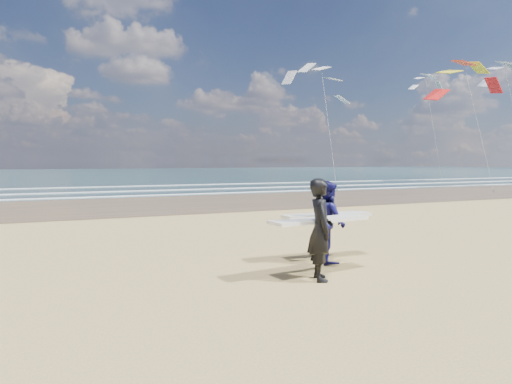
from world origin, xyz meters
name	(u,v)px	position (x,y,z in m)	size (l,w,h in m)	color
wet_sand_strip	(418,193)	(20.00, 18.00, 0.01)	(220.00, 12.00, 0.01)	#4B3828
ocean	(198,173)	(20.00, 72.00, 0.01)	(220.00, 100.00, 0.02)	#1A3539
foam_breakers	(337,185)	(20.00, 28.10, 0.05)	(220.00, 11.70, 0.05)	white
surfer_near	(320,228)	(0.99, 0.69, 1.00)	(2.25, 1.16, 1.98)	black
surfer_far	(328,221)	(1.96, 1.91, 0.94)	(2.21, 1.13, 1.86)	#0E0C47
kite_0	(472,99)	(26.56, 19.36, 7.16)	(7.68, 4.94, 11.65)	slate
kite_1	(327,110)	(16.84, 25.12, 6.44)	(6.36, 4.80, 11.28)	slate
kite_2	(512,104)	(40.32, 26.14, 8.13)	(6.84, 4.85, 14.03)	slate
kite_5	(432,120)	(37.03, 33.87, 7.01)	(4.71, 4.62, 13.53)	slate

